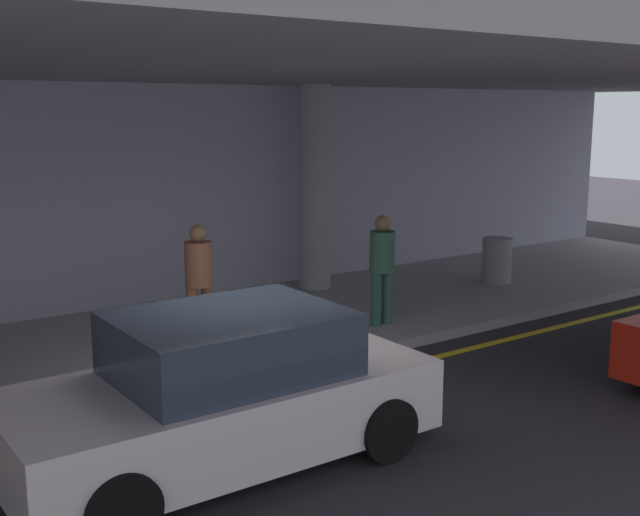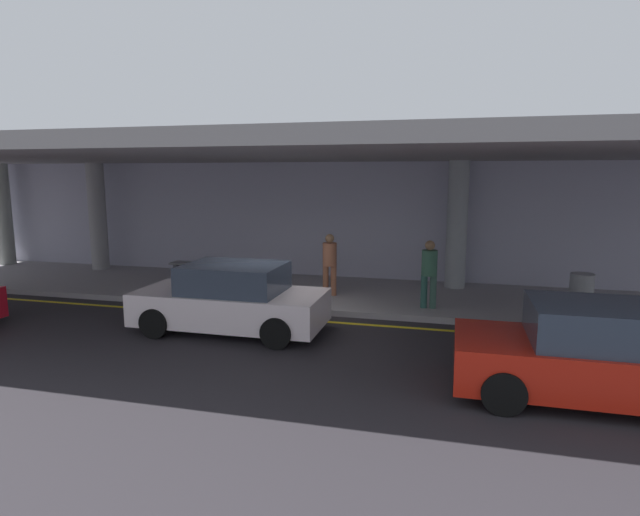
% 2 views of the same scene
% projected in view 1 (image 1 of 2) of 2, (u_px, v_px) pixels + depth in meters
% --- Properties ---
extents(ground_plane, '(60.00, 60.00, 0.00)m').
position_uv_depth(ground_plane, '(251.00, 422.00, 8.63)').
color(ground_plane, '#29262B').
extents(sidewalk, '(26.00, 4.20, 0.15)m').
position_uv_depth(sidewalk, '(139.00, 347.00, 11.10)').
color(sidewalk, '#999499').
rests_on(sidewalk, ground).
extents(lane_stripe_yellow, '(26.00, 0.14, 0.01)m').
position_uv_depth(lane_stripe_yellow, '(229.00, 408.00, 9.03)').
color(lane_stripe_yellow, yellow).
rests_on(lane_stripe_yellow, ground).
extents(support_column_center, '(0.58, 0.58, 3.65)m').
position_uv_depth(support_column_center, '(315.00, 188.00, 14.12)').
color(support_column_center, '#949A9E').
rests_on(support_column_center, sidewalk).
extents(ceiling_overhang, '(28.00, 13.20, 0.30)m').
position_uv_depth(ceiling_overhang, '(142.00, 64.00, 9.97)').
color(ceiling_overhang, gray).
rests_on(ceiling_overhang, support_column_far_left).
extents(terminal_back_wall, '(26.00, 0.30, 3.80)m').
position_uv_depth(terminal_back_wall, '(79.00, 203.00, 12.55)').
color(terminal_back_wall, '#AAA9BE').
rests_on(terminal_back_wall, ground).
extents(car_white, '(4.10, 1.92, 1.50)m').
position_uv_depth(car_white, '(224.00, 394.00, 7.51)').
color(car_white, white).
rests_on(car_white, ground).
extents(traveler_with_luggage, '(0.38, 0.38, 1.68)m').
position_uv_depth(traveler_with_luggage, '(199.00, 276.00, 10.87)').
color(traveler_with_luggage, brown).
rests_on(traveler_with_luggage, sidewalk).
extents(person_waiting_for_ride, '(0.38, 0.38, 1.68)m').
position_uv_depth(person_waiting_for_ride, '(382.00, 263.00, 11.80)').
color(person_waiting_for_ride, '#29544C').
rests_on(person_waiting_for_ride, sidewalk).
extents(trash_bin_steel, '(0.56, 0.56, 0.85)m').
position_uv_depth(trash_bin_steel, '(497.00, 260.00, 14.78)').
color(trash_bin_steel, gray).
rests_on(trash_bin_steel, sidewalk).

